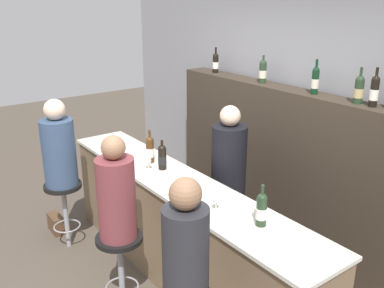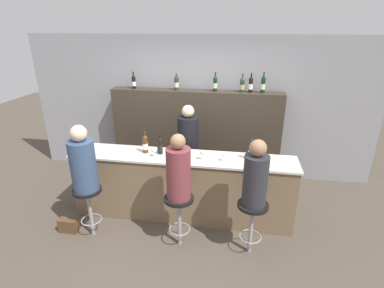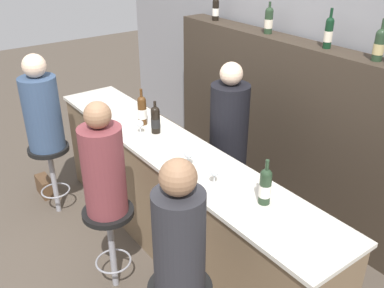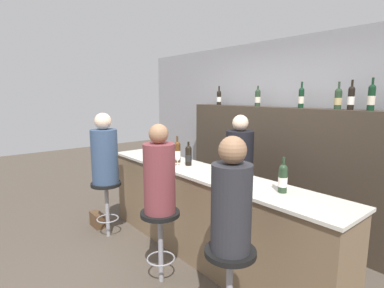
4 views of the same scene
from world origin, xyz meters
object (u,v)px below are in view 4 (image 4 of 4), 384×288
object	(u,v)px
wine_bottle_counter_2	(283,178)
guest_seated_middle	(159,174)
wine_bottle_backbar_2	(301,97)
bartender	(239,184)
wine_bottle_backbar_4	(351,98)
bar_stool_right	(230,269)
wine_glass_2	(242,176)
wine_bottle_backbar_0	(219,97)
bar_stool_middle	(160,227)
guest_seated_left	(104,153)
handbag	(97,220)
bar_stool_left	(107,194)
guest_seated_right	(231,201)
wine_glass_0	(178,159)
wine_bottle_backbar_5	(371,97)
wine_glass_1	(219,168)
wine_bottle_counter_0	(177,152)
wine_bottle_backbar_3	(338,99)
wine_bottle_counter_1	(188,155)

from	to	relation	value
wine_bottle_counter_2	guest_seated_middle	world-z (taller)	guest_seated_middle
wine_bottle_backbar_2	bartender	xyz separation A→B (m)	(-0.35, -0.74, -1.06)
wine_bottle_backbar_4	guest_seated_middle	bearing A→B (deg)	-113.21
wine_bottle_backbar_2	bar_stool_right	size ratio (longest dim) A/B	0.45
wine_glass_2	wine_bottle_backbar_0	bearing A→B (deg)	141.00
bar_stool_middle	bartender	world-z (taller)	bartender
wine_bottle_backbar_2	guest_seated_left	world-z (taller)	wine_bottle_backbar_2
wine_glass_2	handbag	bearing A→B (deg)	-165.12
bar_stool_left	guest_seated_middle	world-z (taller)	guest_seated_middle
guest_seated_right	wine_bottle_backbar_0	bearing A→B (deg)	137.24
wine_bottle_backbar_0	handbag	distance (m)	2.63
guest_seated_middle	wine_glass_0	bearing A→B (deg)	129.74
wine_bottle_backbar_0	bar_stool_left	distance (m)	2.32
bar_stool_left	bar_stool_right	distance (m)	2.16
wine_bottle_backbar_2	bar_stool_right	distance (m)	2.42
wine_bottle_counter_2	wine_glass_0	bearing A→B (deg)	-174.95
wine_bottle_backbar_2	wine_bottle_backbar_5	bearing A→B (deg)	-0.00
bar_stool_middle	guest_seated_left	bearing A→B (deg)	-180.00
wine_glass_1	handbag	size ratio (longest dim) A/B	0.56
wine_glass_0	bar_stool_left	xyz separation A→B (m)	(-0.77, -0.57, -0.52)
wine_bottle_backbar_0	guest_seated_left	xyz separation A→B (m)	(-0.03, -1.97, -0.67)
wine_bottle_counter_2	wine_bottle_backbar_0	bearing A→B (deg)	148.41
wine_bottle_backbar_2	wine_glass_2	xyz separation A→B (m)	(0.28, -1.41, -0.71)
wine_bottle_counter_0	wine_glass_2	size ratio (longest dim) A/B	2.55
guest_seated_middle	wine_bottle_backbar_3	bearing A→B (deg)	70.33
wine_bottle_backbar_5	guest_seated_left	bearing A→B (deg)	-139.28
guest_seated_right	bartender	size ratio (longest dim) A/B	0.52
wine_bottle_counter_0	wine_bottle_counter_2	distance (m)	1.51
wine_bottle_counter_1	wine_bottle_backbar_2	size ratio (longest dim) A/B	0.88
wine_bottle_backbar_5	bar_stool_right	distance (m)	2.34
wine_bottle_backbar_5	bartender	bearing A→B (deg)	-147.34
wine_bottle_backbar_0	guest_seated_middle	bearing A→B (deg)	-58.37
wine_bottle_backbar_2	guest_seated_right	size ratio (longest dim) A/B	0.39
wine_bottle_counter_2	bartender	world-z (taller)	bartender
wine_bottle_counter_2	handbag	bearing A→B (deg)	-164.59
wine_bottle_backbar_3	wine_glass_0	xyz separation A→B (m)	(-1.18, -1.41, -0.70)
wine_glass_1	guest_seated_left	size ratio (longest dim) A/B	0.17
wine_bottle_backbar_2	handbag	size ratio (longest dim) A/B	1.25
wine_bottle_backbar_3	wine_glass_0	distance (m)	1.96
wine_glass_2	guest_seated_right	distance (m)	0.69
wine_bottle_backbar_5	wine_bottle_counter_2	bearing A→B (deg)	-97.65
guest_seated_middle	bartender	distance (m)	1.29
wine_glass_0	bar_stool_right	bearing A→B (deg)	-22.18
wine_bottle_backbar_4	bar_stool_middle	xyz separation A→B (m)	(-0.85, -1.97, -1.23)
bar_stool_middle	bar_stool_right	xyz separation A→B (m)	(0.92, 0.00, 0.00)
wine_bottle_backbar_3	wine_glass_2	xyz separation A→B (m)	(-0.18, -1.41, -0.70)
bar_stool_middle	guest_seated_right	world-z (taller)	guest_seated_right
wine_glass_0	guest_seated_right	distance (m)	1.50
wine_glass_1	wine_glass_0	bearing A→B (deg)	180.00
wine_glass_1	wine_bottle_backbar_3	bearing A→B (deg)	71.07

